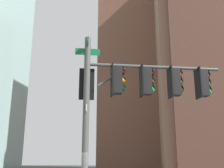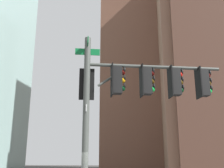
# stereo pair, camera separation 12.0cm
# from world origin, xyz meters

# --- Properties ---
(signal_pole_assembly) EXTENTS (1.81, 5.25, 6.62)m
(signal_pole_assembly) POSITION_xyz_m (0.50, -1.72, 4.61)
(signal_pole_assembly) COLOR #4C514C
(signal_pole_assembly) RESTS_ON ground_plane
(building_brick_nearside) EXTENTS (21.90, 15.21, 45.88)m
(building_brick_nearside) POSITION_xyz_m (40.65, -11.65, 22.94)
(building_brick_nearside) COLOR #845B47
(building_brick_nearside) RESTS_ON ground_plane
(building_brick_midblock) EXTENTS (19.50, 17.24, 32.70)m
(building_brick_midblock) POSITION_xyz_m (38.32, -14.14, 16.35)
(building_brick_midblock) COLOR brown
(building_brick_midblock) RESTS_ON ground_plane
(building_brick_farside) EXTENTS (17.37, 18.45, 44.11)m
(building_brick_farside) POSITION_xyz_m (59.21, 0.44, 22.06)
(building_brick_farside) COLOR brown
(building_brick_farside) RESTS_ON ground_plane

